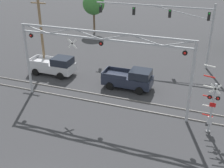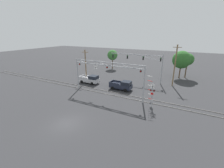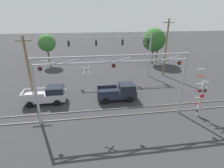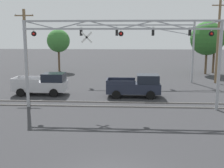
{
  "view_description": "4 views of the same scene",
  "coord_description": "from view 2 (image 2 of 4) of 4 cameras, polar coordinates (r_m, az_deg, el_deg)",
  "views": [
    {
      "loc": [
        8.35,
        -8.67,
        12.6
      ],
      "look_at": [
        0.53,
        12.56,
        1.69
      ],
      "focal_mm": 45.0,
      "sensor_mm": 36.0,
      "label": 1
    },
    {
      "loc": [
        13.86,
        -12.95,
        11.94
      ],
      "look_at": [
        1.79,
        10.06,
        3.07
      ],
      "focal_mm": 24.0,
      "sensor_mm": 36.0,
      "label": 2
    },
    {
      "loc": [
        -2.52,
        -4.24,
        10.35
      ],
      "look_at": [
        0.22,
        13.95,
        2.87
      ],
      "focal_mm": 28.0,
      "sensor_mm": 36.0,
      "label": 3
    },
    {
      "loc": [
        0.58,
        -9.85,
        5.69
      ],
      "look_at": [
        -0.69,
        11.67,
        1.87
      ],
      "focal_mm": 45.0,
      "sensor_mm": 36.0,
      "label": 4
    }
  ],
  "objects": [
    {
      "name": "pickup_truck_lead",
      "position": [
        33.04,
        3.75,
        -0.49
      ],
      "size": [
        4.9,
        2.28,
        2.08
      ],
      "color": "#1E2333",
      "rests_on": "ground_plane"
    },
    {
      "name": "traffic_signal_span",
      "position": [
        38.51,
        12.87,
        8.42
      ],
      "size": [
        13.85,
        0.39,
        7.37
      ],
      "color": "#9EA0A5",
      "rests_on": "ground_plane"
    },
    {
      "name": "crossing_signal_mast",
      "position": [
        25.89,
        14.83,
        -4.31
      ],
      "size": [
        1.44,
        0.35,
        5.41
      ],
      "color": "#9EA0A5",
      "rests_on": "ground_plane"
    },
    {
      "name": "utility_pole_left",
      "position": [
        38.77,
        -9.99,
        7.01
      ],
      "size": [
        1.8,
        0.28,
        8.07
      ],
      "color": "brown",
      "rests_on": "ground_plane"
    },
    {
      "name": "utility_pole_right",
      "position": [
        37.45,
        22.83,
        6.58
      ],
      "size": [
        1.8,
        0.28,
        9.56
      ],
      "color": "brown",
      "rests_on": "ground_plane"
    },
    {
      "name": "background_tree_far_right_verge",
      "position": [
        46.15,
        26.87,
        8.32
      ],
      "size": [
        3.28,
        3.28,
        6.78
      ],
      "color": "brown",
      "rests_on": "ground_plane"
    },
    {
      "name": "background_tree_far_left_verge",
      "position": [
        44.94,
        24.98,
        8.38
      ],
      "size": [
        4.79,
        4.79,
        7.52
      ],
      "color": "brown",
      "rests_on": "ground_plane"
    },
    {
      "name": "ground_plane",
      "position": [
        22.41,
        -16.74,
        -14.24
      ],
      "size": [
        200.0,
        200.0,
        0.0
      ],
      "primitive_type": "plane",
      "color": "#303033"
    },
    {
      "name": "background_tree_beyond_span",
      "position": [
        52.76,
        0.17,
        10.96
      ],
      "size": [
        3.51,
        3.51,
        6.48
      ],
      "color": "brown",
      "rests_on": "ground_plane"
    },
    {
      "name": "pickup_truck_following",
      "position": [
        37.67,
        -8.36,
        1.8
      ],
      "size": [
        5.02,
        2.28,
        2.08
      ],
      "color": "#B7B7BC",
      "rests_on": "ground_plane"
    },
    {
      "name": "rail_track_near",
      "position": [
        30.7,
        -1.51,
        -3.94
      ],
      "size": [
        80.0,
        0.08,
        0.1
      ],
      "primitive_type": "cube",
      "color": "gray",
      "rests_on": "ground_plane"
    },
    {
      "name": "rail_track_far",
      "position": [
        31.87,
        -0.25,
        -3.06
      ],
      "size": [
        80.0,
        0.08,
        0.1
      ],
      "primitive_type": "cube",
      "color": "gray",
      "rests_on": "ground_plane"
    },
    {
      "name": "crossing_gantry",
      "position": [
        28.96,
        -1.89,
        4.6
      ],
      "size": [
        14.96,
        0.28,
        6.76
      ],
      "color": "#9EA0A5",
      "rests_on": "ground_plane"
    }
  ]
}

